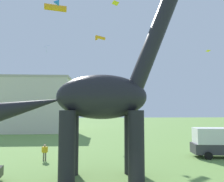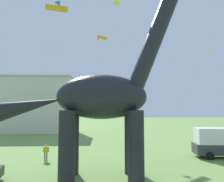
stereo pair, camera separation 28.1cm
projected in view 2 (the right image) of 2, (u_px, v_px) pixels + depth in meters
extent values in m
cylinder|color=black|center=(132.00, 141.00, 17.89)|extent=(1.21, 1.21, 5.21)
cylinder|color=black|center=(136.00, 146.00, 15.60)|extent=(1.21, 1.21, 5.21)
cylinder|color=black|center=(72.00, 142.00, 17.69)|extent=(1.21, 1.21, 5.21)
cylinder|color=black|center=(67.00, 147.00, 15.40)|extent=(1.21, 1.21, 5.21)
ellipsoid|color=black|center=(102.00, 97.00, 16.95)|extent=(7.13, 3.07, 3.51)
cylinder|color=black|center=(159.00, 29.00, 17.60)|extent=(5.12, 1.32, 10.15)
cone|color=black|center=(25.00, 107.00, 16.65)|extent=(6.26, 1.75, 2.97)
cube|color=#38383D|center=(220.00, 149.00, 23.50)|extent=(5.78, 2.66, 1.10)
cube|color=silver|center=(213.00, 136.00, 23.58)|extent=(3.77, 2.37, 1.70)
cylinder|color=black|center=(201.00, 152.00, 24.43)|extent=(0.82, 0.34, 0.80)
cylinder|color=black|center=(210.00, 156.00, 22.34)|extent=(0.82, 0.34, 0.80)
cylinder|color=#6B6056|center=(45.00, 156.00, 22.12)|extent=(0.14, 0.14, 0.83)
cylinder|color=#6B6056|center=(47.00, 156.00, 22.13)|extent=(0.14, 0.14, 0.83)
cube|color=yellow|center=(46.00, 149.00, 22.19)|extent=(0.45, 0.28, 0.59)
sphere|color=tan|center=(46.00, 145.00, 22.22)|extent=(0.26, 0.26, 0.26)
cylinder|color=yellow|center=(43.00, 149.00, 22.18)|extent=(0.11, 0.11, 0.56)
cylinder|color=yellow|center=(48.00, 149.00, 22.20)|extent=(0.11, 0.11, 0.56)
cylinder|color=orange|center=(57.00, 8.00, 25.20)|extent=(2.62, 1.30, 0.71)
cone|color=#287AE5|center=(57.00, 3.00, 23.87)|extent=(0.79, 0.87, 0.74)
cube|color=#287AE5|center=(48.00, 46.00, 33.50)|extent=(1.07, 1.05, 0.32)
cylinder|color=green|center=(48.00, 50.00, 33.45)|extent=(0.01, 0.01, 0.89)
cylinder|color=orange|center=(102.00, 38.00, 38.25)|extent=(1.84, 1.52, 0.53)
cone|color=orange|center=(99.00, 39.00, 39.07)|extent=(0.70, 0.72, 0.55)
cube|color=yellow|center=(116.00, 3.00, 24.69)|extent=(0.83, 1.00, 0.19)
cube|color=yellow|center=(211.00, 50.00, 32.42)|extent=(0.75, 0.64, 0.14)
cylinder|color=purple|center=(109.00, 105.00, 31.17)|extent=(1.70, 0.67, 0.46)
cone|color=red|center=(110.00, 105.00, 30.28)|extent=(0.47, 0.54, 0.49)
cube|color=beige|center=(27.00, 106.00, 49.71)|extent=(20.54, 8.37, 12.13)
cube|color=#ABA396|center=(28.00, 79.00, 50.23)|extent=(20.95, 8.54, 0.50)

